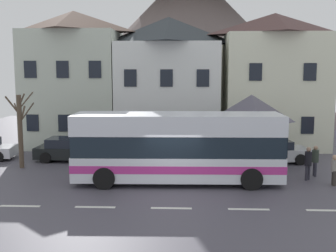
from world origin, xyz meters
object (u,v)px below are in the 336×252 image
object	(u,v)px
townhouse_00	(75,79)
townhouse_01	(169,81)
parked_car_00	(270,151)
pedestrian_01	(315,158)
pedestrian_03	(308,161)
public_bench	(216,148)
parked_car_02	(75,149)
pedestrian_02	(281,154)
transit_bus	(178,148)
bare_tree_00	(20,128)
townhouse_02	(273,81)
pedestrian_00	(334,169)
hilltop_castle	(191,35)
bus_shelter	(251,109)

from	to	relation	value
townhouse_00	townhouse_01	bearing A→B (deg)	3.76
parked_car_00	pedestrian_01	bearing A→B (deg)	-70.03
parked_car_00	pedestrian_03	distance (m)	4.08
townhouse_00	public_bench	xyz separation A→B (m)	(9.82, -3.55, -4.26)
parked_car_02	pedestrian_02	bearing A→B (deg)	-9.24
townhouse_00	pedestrian_01	size ratio (longest dim) A/B	6.05
transit_bus	pedestrian_01	bearing A→B (deg)	10.60
townhouse_01	bare_tree_00	size ratio (longest dim) A/B	2.18
townhouse_02	pedestrian_00	size ratio (longest dim) A/B	6.33
townhouse_01	pedestrian_01	bearing A→B (deg)	-49.35
townhouse_01	hilltop_castle	xyz separation A→B (m)	(1.77, 17.80, 4.76)
parked_car_00	bare_tree_00	size ratio (longest dim) A/B	1.06
parked_car_02	pedestrian_01	size ratio (longest dim) A/B	2.98
pedestrian_01	bare_tree_00	xyz separation A→B (m)	(-15.58, 1.17, 1.29)
parked_car_02	pedestrian_03	bearing A→B (deg)	-15.50
pedestrian_03	townhouse_01	bearing A→B (deg)	126.05
bus_shelter	parked_car_02	size ratio (longest dim) A/B	0.85
transit_bus	public_bench	size ratio (longest dim) A/B	6.29
townhouse_00	bus_shelter	world-z (taller)	townhouse_00
pedestrian_03	pedestrian_01	bearing A→B (deg)	54.00
hilltop_castle	transit_bus	size ratio (longest dim) A/B	3.39
parked_car_00	pedestrian_00	distance (m)	5.22
pedestrian_00	bare_tree_00	bearing A→B (deg)	169.79
townhouse_00	pedestrian_00	bearing A→B (deg)	-34.86
pedestrian_01	pedestrian_03	distance (m)	1.01
townhouse_00	parked_car_00	world-z (taller)	townhouse_00
townhouse_01	public_bench	world-z (taller)	townhouse_01
townhouse_00	hilltop_castle	distance (m)	20.62
pedestrian_03	transit_bus	bearing A→B (deg)	-174.16
bare_tree_00	townhouse_00	bearing A→B (deg)	81.64
pedestrian_00	pedestrian_01	xyz separation A→B (m)	(-0.36, 1.70, 0.17)
bus_shelter	pedestrian_02	xyz separation A→B (m)	(1.28, -2.04, -2.22)
townhouse_01	public_bench	size ratio (longest dim) A/B	5.77
parked_car_00	parked_car_02	bearing A→B (deg)	172.52
parked_car_02	pedestrian_01	bearing A→B (deg)	-11.45
townhouse_00	parked_car_02	distance (m)	6.99
parked_car_02	bare_tree_00	world-z (taller)	bare_tree_00
hilltop_castle	pedestrian_02	size ratio (longest dim) A/B	20.77
pedestrian_03	bare_tree_00	xyz separation A→B (m)	(-14.99, 1.99, 1.25)
pedestrian_03	bare_tree_00	world-z (taller)	bare_tree_00
pedestrian_01	pedestrian_02	size ratio (longest dim) A/B	0.97
pedestrian_00	bare_tree_00	distance (m)	16.27
townhouse_00	hilltop_castle	bearing A→B (deg)	65.13
townhouse_00	parked_car_00	size ratio (longest dim) A/B	2.14
townhouse_02	pedestrian_02	distance (m)	8.50
transit_bus	pedestrian_00	world-z (taller)	transit_bus
bus_shelter	parked_car_00	xyz separation A→B (m)	(1.20, 0.25, -2.51)
townhouse_02	pedestrian_01	distance (m)	9.22
public_bench	bare_tree_00	bearing A→B (deg)	-160.26
townhouse_01	parked_car_00	world-z (taller)	townhouse_01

